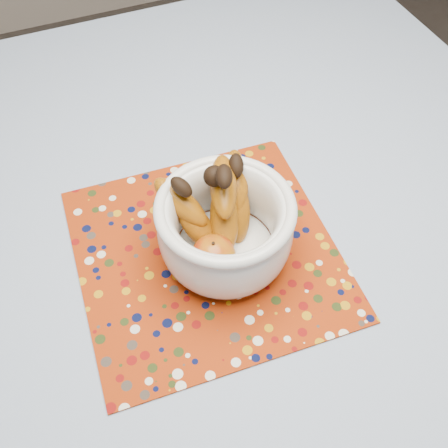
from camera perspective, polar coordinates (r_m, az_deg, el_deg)
table at (r=1.02m, az=0.38°, el=-0.15°), size 1.20×1.20×0.75m
tablecloth at (r=0.96m, az=0.41°, el=2.81°), size 1.32×1.32×0.01m
placemat at (r=0.88m, az=-1.92°, el=-3.15°), size 0.44×0.44×0.00m
fruit_bowl at (r=0.81m, az=-0.29°, el=0.49°), size 0.23×0.23×0.19m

